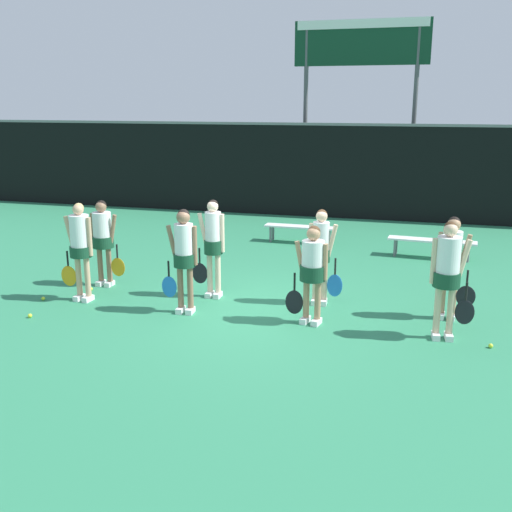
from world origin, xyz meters
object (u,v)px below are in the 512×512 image
object	(u,v)px
tennis_ball_4	(43,299)
tennis_ball_6	(91,289)
player_6	(321,250)
player_3	(448,270)
scoreboard	(361,61)
player_0	(80,244)
player_7	(451,260)
player_2	(312,266)
player_5	(213,241)
bench_courtside	(432,242)
bench_far	(300,228)
player_4	(103,236)
tennis_ball_2	(491,346)
player_1	(184,252)
tennis_ball_3	(30,316)

from	to	relation	value
tennis_ball_4	tennis_ball_6	size ratio (longest dim) A/B	0.90
player_6	player_3	bearing A→B (deg)	-31.15
scoreboard	player_0	distance (m)	11.80
player_6	player_7	world-z (taller)	player_7
player_2	player_5	size ratio (longest dim) A/B	0.90
bench_courtside	bench_far	xyz separation A→B (m)	(-3.19, 0.68, 0.00)
tennis_ball_6	bench_courtside	bearing A→B (deg)	34.57
player_6	scoreboard	bearing A→B (deg)	89.52
player_2	player_4	world-z (taller)	player_4
player_0	tennis_ball_4	size ratio (longest dim) A/B	27.38
bench_far	player_7	world-z (taller)	player_7
tennis_ball_2	bench_far	bearing A→B (deg)	124.61
bench_courtside	player_1	bearing A→B (deg)	-125.49
player_0	scoreboard	bearing A→B (deg)	76.44
player_5	tennis_ball_4	distance (m)	3.23
player_3	tennis_ball_4	bearing A→B (deg)	174.31
bench_far	tennis_ball_2	world-z (taller)	bench_far
player_2	player_7	size ratio (longest dim) A/B	0.94
tennis_ball_2	scoreboard	bearing A→B (deg)	106.27
player_7	player_1	bearing A→B (deg)	-162.33
player_6	tennis_ball_4	bearing A→B (deg)	-169.94
player_4	tennis_ball_6	xyz separation A→B (m)	(-0.10, -0.41, -0.95)
player_0	player_2	distance (m)	4.14
player_5	tennis_ball_6	size ratio (longest dim) A/B	25.11
scoreboard	tennis_ball_6	size ratio (longest dim) A/B	82.72
player_4	tennis_ball_4	bearing A→B (deg)	-118.76
player_4	tennis_ball_4	size ratio (longest dim) A/B	25.83
player_1	player_7	distance (m)	4.35
scoreboard	player_4	bearing A→B (deg)	-110.89
player_0	player_2	xyz separation A→B (m)	(4.14, -0.04, -0.10)
player_3	tennis_ball_2	size ratio (longest dim) A/B	27.03
player_5	tennis_ball_2	bearing A→B (deg)	-13.22
player_5	tennis_ball_6	world-z (taller)	player_5
player_3	tennis_ball_2	bearing A→B (deg)	-22.38
tennis_ball_3	tennis_ball_6	world-z (taller)	same
player_0	tennis_ball_2	xyz separation A→B (m)	(6.84, -0.34, -1.01)
bench_far	player_4	size ratio (longest dim) A/B	1.07
player_3	tennis_ball_3	xyz separation A→B (m)	(-6.55, -0.90, -1.03)
player_1	player_4	xyz separation A→B (m)	(-2.07, 1.02, -0.07)
player_6	tennis_ball_3	distance (m)	5.01
player_2	tennis_ball_6	distance (m)	4.44
bench_far	tennis_ball_3	size ratio (longest dim) A/B	25.25
player_0	player_5	xyz separation A→B (m)	(2.18, 0.81, -0.00)
bench_courtside	player_0	distance (m)	7.72
player_1	player_5	distance (m)	0.94
tennis_ball_3	tennis_ball_6	distance (m)	1.57
bench_far	player_7	bearing A→B (deg)	-52.67
player_1	tennis_ball_4	size ratio (longest dim) A/B	27.49
bench_courtside	player_4	bearing A→B (deg)	-143.63
bench_courtside	player_6	bearing A→B (deg)	-112.43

